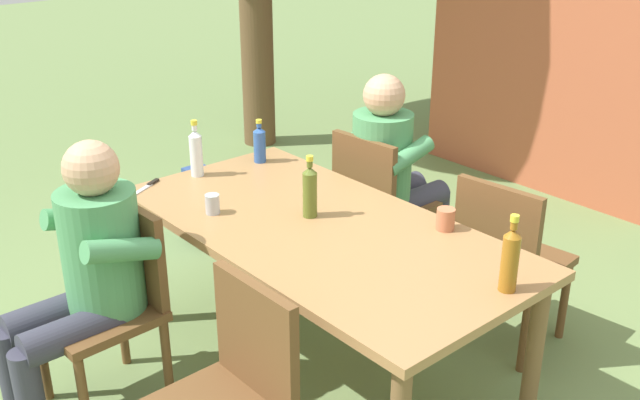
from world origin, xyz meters
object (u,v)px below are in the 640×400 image
Objects in this scene: dining_table at (320,242)px; bottle_amber at (510,258)px; backpack_by_near_side at (206,209)px; chair_near_left at (114,296)px; bottle_olive at (310,191)px; cup_steel at (212,204)px; chair_far_left at (377,200)px; person_in_plaid_shirt at (392,167)px; person_in_white_shirt at (85,269)px; table_knife at (146,187)px; bottle_blue at (260,144)px; chair_near_right at (229,393)px; cup_terracotta at (446,219)px; bottle_clear at (196,152)px; chair_far_right at (506,255)px.

dining_table is 0.89m from bottle_amber.
chair_near_left is at bearing -46.83° from backpack_by_near_side.
bottle_amber reaches higher than bottle_olive.
chair_near_left is 9.84× the size of cup_steel.
backpack_by_near_side is at bearing 133.17° from chair_near_left.
chair_far_left is 0.20m from person_in_plaid_shirt.
dining_table is 2.16× the size of chair_far_left.
person_in_white_shirt is at bearing -88.42° from chair_near_left.
bottle_olive is 1.27× the size of table_knife.
person_in_plaid_shirt reaches higher than bottle_blue.
backpack_by_near_side is (-1.04, -0.45, -0.27)m from chair_far_left.
cup_steel reaches higher than backpack_by_near_side.
person_in_plaid_shirt is at bearing 90.00° from person_in_white_shirt.
person_in_plaid_shirt reaches higher than bottle_olive.
chair_near_left is 1.66m from person_in_plaid_shirt.
chair_near_right is 1.19m from cup_terracotta.
backpack_by_near_side is (-1.03, 1.21, -0.44)m from person_in_white_shirt.
chair_far_left is at bearing 63.24° from bottle_clear.
chair_far_left is 0.71m from bottle_blue.
person_in_plaid_shirt is at bearing 115.63° from dining_table.
bottle_olive is 0.95× the size of bottle_amber.
chair_far_right is at bearing 40.95° from table_knife.
person_in_white_shirt is 1.00× the size of person_in_plaid_shirt.
chair_far_left is 2.93× the size of bottle_amber.
chair_far_left is 1.16m from backpack_by_near_side.
chair_near_left is 0.20m from person_in_white_shirt.
person_in_white_shirt reaches higher than table_knife.
table_knife is (-0.87, -0.36, 0.08)m from dining_table.
cup_steel is (-0.78, -0.65, -0.00)m from cup_terracotta.
bottle_olive is at bearing -19.30° from bottle_blue.
dining_table is 6.52× the size of bottle_clear.
dining_table is at bearing -18.98° from bottle_blue.
chair_far_left is 3.78× the size of bottle_blue.
chair_far_left is at bearing 153.56° from cup_terracotta.
cup_steel is at bearing 88.22° from chair_near_left.
cup_steel is at bearing 10.00° from table_knife.
cup_terracotta is (0.37, 0.38, 0.12)m from dining_table.
chair_near_right is at bearing -30.31° from backpack_by_near_side.
person_in_white_shirt is 0.98m from bottle_olive.
chair_far_left is 9.30× the size of cup_terracotta.
chair_far_left is at bearing 52.34° from bottle_blue.
chair_far_left reaches higher than dining_table.
bottle_blue is (-0.38, 1.16, 0.17)m from person_in_white_shirt.
backpack_by_near_side is (-2.30, 0.17, -0.64)m from bottle_amber.
dining_table is 20.06× the size of cup_terracotta.
bottle_amber is (0.85, 0.16, 0.21)m from dining_table.
cup_terracotta is (-0.05, 1.15, 0.28)m from chair_near_right.
bottle_blue reaches higher than cup_terracotta.
dining_table is at bearing -12.61° from backpack_by_near_side.
bottle_clear is at bearing -172.03° from bottle_amber.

